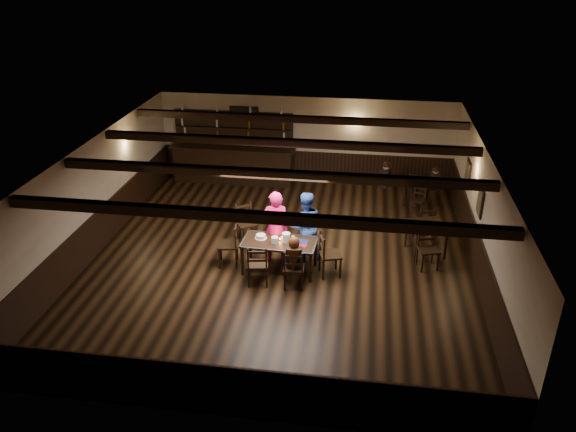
# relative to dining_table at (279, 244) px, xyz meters

# --- Properties ---
(ground) EXTENTS (10.00, 10.00, 0.00)m
(ground) POSITION_rel_dining_table_xyz_m (-0.05, 0.46, -0.68)
(ground) COLOR black
(ground) RESTS_ON ground
(room_shell) EXTENTS (9.02, 10.02, 2.71)m
(room_shell) POSITION_rel_dining_table_xyz_m (-0.04, 0.50, 1.07)
(room_shell) COLOR beige
(room_shell) RESTS_ON ground
(dining_table) EXTENTS (1.72, 0.92, 0.75)m
(dining_table) POSITION_rel_dining_table_xyz_m (0.00, 0.00, 0.00)
(dining_table) COLOR black
(dining_table) RESTS_ON ground
(chair_near_left) EXTENTS (0.52, 0.51, 0.98)m
(chair_near_left) POSITION_rel_dining_table_xyz_m (-0.37, -0.69, -0.11)
(chair_near_left) COLOR black
(chair_near_left) RESTS_ON ground
(chair_near_right) EXTENTS (0.46, 0.44, 0.94)m
(chair_near_right) POSITION_rel_dining_table_xyz_m (0.43, -0.71, -0.13)
(chair_near_right) COLOR black
(chair_near_right) RESTS_ON ground
(chair_end_left) EXTENTS (0.53, 0.55, 1.02)m
(chair_end_left) POSITION_rel_dining_table_xyz_m (-1.14, 0.13, -0.08)
(chair_end_left) COLOR black
(chair_end_left) RESTS_ON ground
(chair_end_right) EXTENTS (0.58, 0.59, 1.03)m
(chair_end_right) POSITION_rel_dining_table_xyz_m (1.07, -0.04, -0.08)
(chair_end_right) COLOR black
(chair_end_right) RESTS_ON ground
(chair_far_pushed) EXTENTS (0.63, 0.63, 1.00)m
(chair_far_pushed) POSITION_rel_dining_table_xyz_m (-1.09, 1.34, -0.10)
(chair_far_pushed) COLOR black
(chair_far_pushed) RESTS_ON ground
(woman_pink) EXTENTS (0.72, 0.55, 1.78)m
(woman_pink) POSITION_rel_dining_table_xyz_m (-0.16, 0.44, 0.21)
(woman_pink) COLOR #FF1D83
(woman_pink) RESTS_ON ground
(man_blue) EXTENTS (1.00, 0.90, 1.70)m
(man_blue) POSITION_rel_dining_table_xyz_m (0.50, 0.66, 0.17)
(man_blue) COLOR navy
(man_blue) RESTS_ON ground
(seated_person) EXTENTS (0.33, 0.49, 0.80)m
(seated_person) POSITION_rel_dining_table_xyz_m (0.42, -0.64, 0.14)
(seated_person) COLOR black
(seated_person) RESTS_ON ground
(cake) EXTENTS (0.28, 0.28, 0.09)m
(cake) POSITION_rel_dining_table_xyz_m (-0.44, 0.09, 0.11)
(cake) COLOR white
(cake) RESTS_ON dining_table
(plate_stack_a) EXTENTS (0.15, 0.15, 0.14)m
(plate_stack_a) POSITION_rel_dining_table_xyz_m (-0.09, -0.08, 0.15)
(plate_stack_a) COLOR white
(plate_stack_a) RESTS_ON dining_table
(plate_stack_b) EXTENTS (0.18, 0.18, 0.21)m
(plate_stack_b) POSITION_rel_dining_table_xyz_m (0.15, 0.02, 0.18)
(plate_stack_b) COLOR white
(plate_stack_b) RESTS_ON dining_table
(tea_light) EXTENTS (0.05, 0.05, 0.06)m
(tea_light) POSITION_rel_dining_table_xyz_m (0.01, 0.06, 0.10)
(tea_light) COLOR #A5A8AD
(tea_light) RESTS_ON dining_table
(salt_shaker) EXTENTS (0.03, 0.03, 0.08)m
(salt_shaker) POSITION_rel_dining_table_xyz_m (0.33, -0.13, 0.11)
(salt_shaker) COLOR silver
(salt_shaker) RESTS_ON dining_table
(pepper_shaker) EXTENTS (0.03, 0.03, 0.08)m
(pepper_shaker) POSITION_rel_dining_table_xyz_m (0.46, -0.14, 0.11)
(pepper_shaker) COLOR #A5A8AD
(pepper_shaker) RESTS_ON dining_table
(drink_glass) EXTENTS (0.06, 0.06, 0.09)m
(drink_glass) POSITION_rel_dining_table_xyz_m (0.30, 0.13, 0.12)
(drink_glass) COLOR silver
(drink_glass) RESTS_ON dining_table
(menu_red) EXTENTS (0.29, 0.23, 0.00)m
(menu_red) POSITION_rel_dining_table_xyz_m (0.50, -0.10, 0.08)
(menu_red) COLOR maroon
(menu_red) RESTS_ON dining_table
(menu_blue) EXTENTS (0.32, 0.24, 0.00)m
(menu_blue) POSITION_rel_dining_table_xyz_m (0.50, 0.08, 0.08)
(menu_blue) COLOR #0F1C4F
(menu_blue) RESTS_ON dining_table
(bar_counter) EXTENTS (3.91, 0.70, 2.20)m
(bar_counter) POSITION_rel_dining_table_xyz_m (-2.28, 5.17, 0.05)
(bar_counter) COLOR black
(bar_counter) RESTS_ON ground
(back_table_a) EXTENTS (1.09, 1.09, 0.75)m
(back_table_a) POSITION_rel_dining_table_xyz_m (3.37, 1.32, -0.02)
(back_table_a) COLOR black
(back_table_a) RESTS_ON ground
(back_table_b) EXTENTS (0.91, 0.91, 0.75)m
(back_table_b) POSITION_rel_dining_table_xyz_m (3.33, 4.19, -0.04)
(back_table_b) COLOR black
(back_table_b) RESTS_ON ground
(bg_patron_left) EXTENTS (0.32, 0.41, 0.74)m
(bg_patron_left) POSITION_rel_dining_table_xyz_m (2.42, 4.28, 0.16)
(bg_patron_left) COLOR black
(bg_patron_left) RESTS_ON ground
(bg_patron_right) EXTENTS (0.28, 0.37, 0.68)m
(bg_patron_right) POSITION_rel_dining_table_xyz_m (3.80, 4.27, 0.13)
(bg_patron_right) COLOR black
(bg_patron_right) RESTS_ON ground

